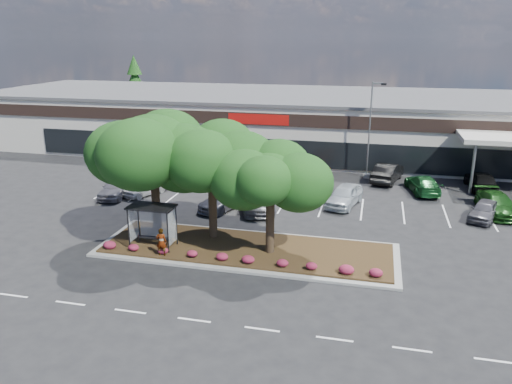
# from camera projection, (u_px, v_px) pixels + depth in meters

# --- Properties ---
(ground) EXTENTS (160.00, 160.00, 0.00)m
(ground) POSITION_uv_depth(u_px,v_px,m) (264.00, 286.00, 26.02)
(ground) COLOR black
(ground) RESTS_ON ground
(retail_store) EXTENTS (80.40, 25.20, 6.25)m
(retail_store) POSITION_uv_depth(u_px,v_px,m) (331.00, 122.00, 56.52)
(retail_store) COLOR beige
(retail_store) RESTS_ON ground
(landscape_island) EXTENTS (18.00, 6.00, 0.26)m
(landscape_island) POSITION_uv_depth(u_px,v_px,m) (247.00, 249.00, 30.15)
(landscape_island) COLOR gray
(landscape_island) RESTS_ON ground
(lane_markings) EXTENTS (33.12, 20.06, 0.01)m
(lane_markings) POSITION_uv_depth(u_px,v_px,m) (294.00, 218.00, 35.72)
(lane_markings) COLOR silver
(lane_markings) RESTS_ON ground
(shrub_row) EXTENTS (17.00, 0.80, 0.50)m
(shrub_row) POSITION_uv_depth(u_px,v_px,m) (237.00, 258.00, 28.08)
(shrub_row) COLOR #9A244A
(shrub_row) RESTS_ON landscape_island
(bus_shelter) EXTENTS (2.75, 1.55, 2.59)m
(bus_shelter) POSITION_uv_depth(u_px,v_px,m) (153.00, 214.00, 29.76)
(bus_shelter) COLOR black
(bus_shelter) RESTS_ON landscape_island
(island_tree_west) EXTENTS (7.20, 7.20, 7.89)m
(island_tree_west) POSITION_uv_depth(u_px,v_px,m) (154.00, 176.00, 30.74)
(island_tree_west) COLOR #103A11
(island_tree_west) RESTS_ON landscape_island
(island_tree_mid) EXTENTS (6.60, 6.60, 7.32)m
(island_tree_mid) POSITION_uv_depth(u_px,v_px,m) (212.00, 181.00, 30.69)
(island_tree_mid) COLOR #103A11
(island_tree_mid) RESTS_ON landscape_island
(island_tree_east) EXTENTS (5.80, 5.80, 6.50)m
(island_tree_east) POSITION_uv_depth(u_px,v_px,m) (270.00, 199.00, 28.52)
(island_tree_east) COLOR #103A11
(island_tree_east) RESTS_ON landscape_island
(conifer_north_west) EXTENTS (4.40, 4.40, 10.00)m
(conifer_north_west) POSITION_uv_depth(u_px,v_px,m) (136.00, 89.00, 73.95)
(conifer_north_west) COLOR #103A11
(conifer_north_west) RESTS_ON ground
(person_waiting) EXTENTS (0.65, 0.47, 1.67)m
(person_waiting) POSITION_uv_depth(u_px,v_px,m) (161.00, 242.00, 28.78)
(person_waiting) COLOR #594C47
(person_waiting) RESTS_ON landscape_island
(light_pole) EXTENTS (1.43, 0.50, 8.71)m
(light_pole) POSITION_uv_depth(u_px,v_px,m) (370.00, 137.00, 44.71)
(light_pole) COLOR gray
(light_pole) RESTS_ON ground
(car_0) EXTENTS (2.37, 4.73, 1.55)m
(car_0) POSITION_uv_depth(u_px,v_px,m) (116.00, 187.00, 40.33)
(car_0) COLOR slate
(car_0) RESTS_ON ground
(car_1) EXTENTS (3.14, 4.38, 1.39)m
(car_1) POSITION_uv_depth(u_px,v_px,m) (145.00, 186.00, 40.82)
(car_1) COLOR silver
(car_1) RESTS_ON ground
(car_2) EXTENTS (3.49, 5.22, 1.40)m
(car_2) POSITION_uv_depth(u_px,v_px,m) (224.00, 199.00, 37.54)
(car_2) COLOR slate
(car_2) RESTS_ON ground
(car_3) EXTENTS (4.19, 6.16, 1.66)m
(car_3) POSITION_uv_depth(u_px,v_px,m) (256.00, 198.00, 37.39)
(car_3) COLOR #595A61
(car_3) RESTS_ON ground
(car_5) EXTENTS (2.99, 5.05, 1.61)m
(car_5) POSITION_uv_depth(u_px,v_px,m) (344.00, 195.00, 38.12)
(car_5) COLOR silver
(car_5) RESTS_ON ground
(car_6) EXTENTS (3.09, 4.35, 1.38)m
(car_6) POSITION_uv_depth(u_px,v_px,m) (485.00, 210.00, 35.27)
(car_6) COLOR #56555B
(car_6) RESTS_ON ground
(car_7) EXTENTS (2.83, 5.35, 1.48)m
(car_7) POSITION_uv_depth(u_px,v_px,m) (497.00, 204.00, 36.38)
(car_7) COLOR #174213
(car_7) RESTS_ON ground
(car_9) EXTENTS (3.10, 5.17, 1.65)m
(car_9) POSITION_uv_depth(u_px,v_px,m) (175.00, 168.00, 45.97)
(car_9) COLOR slate
(car_9) RESTS_ON ground
(car_10) EXTENTS (2.47, 5.29, 1.68)m
(car_10) POSITION_uv_depth(u_px,v_px,m) (204.00, 170.00, 45.21)
(car_10) COLOR maroon
(car_10) RESTS_ON ground
(car_11) EXTENTS (2.17, 4.48, 1.47)m
(car_11) POSITION_uv_depth(u_px,v_px,m) (285.00, 167.00, 46.81)
(car_11) COLOR navy
(car_11) RESTS_ON ground
(car_12) EXTENTS (3.66, 5.55, 1.49)m
(car_12) POSITION_uv_depth(u_px,v_px,m) (314.00, 169.00, 46.08)
(car_12) COLOR brown
(car_12) RESTS_ON ground
(car_13) EXTENTS (3.03, 5.49, 1.71)m
(car_13) POSITION_uv_depth(u_px,v_px,m) (388.00, 172.00, 44.45)
(car_13) COLOR black
(car_13) RESTS_ON ground
(car_14) EXTENTS (2.14, 4.07, 1.32)m
(car_14) POSITION_uv_depth(u_px,v_px,m) (423.00, 185.00, 41.28)
(car_14) COLOR #ACB3B7
(car_14) RESTS_ON ground
(car_15) EXTENTS (3.02, 5.27, 1.44)m
(car_15) POSITION_uv_depth(u_px,v_px,m) (423.00, 184.00, 41.34)
(car_15) COLOR #154E20
(car_15) RESTS_ON ground
(car_16) EXTENTS (2.29, 4.95, 1.64)m
(car_16) POSITION_uv_depth(u_px,v_px,m) (481.00, 181.00, 42.03)
(car_16) COLOR black
(car_16) RESTS_ON ground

